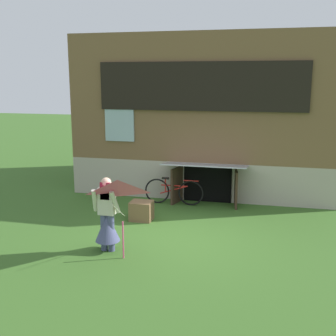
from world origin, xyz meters
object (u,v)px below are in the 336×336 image
kite (118,202)px  wooden_crate (142,211)px  person (107,220)px  bicycle_red (174,191)px

kite → wooden_crate: size_ratio=2.78×
person → wooden_crate: person is taller
bicycle_red → wooden_crate: 1.63m
person → kite: size_ratio=1.03×
bicycle_red → wooden_crate: bicycle_red is taller
wooden_crate → bicycle_red: bearing=72.0°
person → bicycle_red: 3.66m
bicycle_red → person: bearing=-99.8°
person → bicycle_red: (0.62, 3.59, -0.29)m
kite → bicycle_red: kite is taller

